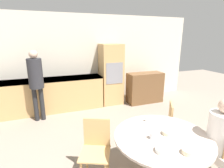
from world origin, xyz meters
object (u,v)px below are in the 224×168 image
(sideboard, at_px, (145,88))
(bowl_far, at_px, (168,133))
(chair_far_left, at_px, (96,146))
(bowl_centre, at_px, (189,152))
(dining_table, at_px, (161,151))
(bowl_near, at_px, (163,150))
(cup, at_px, (153,136))
(chair_far_right, at_px, (164,123))
(person_standing, at_px, (36,78))
(person_seated, at_px, (223,139))
(oven_unit, at_px, (111,74))

(sideboard, relative_size, bowl_far, 7.45)
(chair_far_left, xyz_separation_m, bowl_centre, (0.81, -0.84, 0.28))
(sideboard, relative_size, dining_table, 0.87)
(sideboard, bearing_deg, bowl_near, -117.66)
(dining_table, bearing_deg, cup, -174.55)
(chair_far_right, xyz_separation_m, cup, (-0.72, -0.70, 0.30))
(chair_far_left, height_order, bowl_centre, chair_far_left)
(sideboard, height_order, person_standing, person_standing)
(sideboard, relative_size, cup, 12.39)
(sideboard, height_order, chair_far_left, sideboard)
(dining_table, bearing_deg, person_standing, 121.00)
(sideboard, bearing_deg, bowl_centre, -113.25)
(sideboard, distance_m, person_standing, 3.08)
(sideboard, xyz_separation_m, chair_far_right, (-0.88, -2.14, 0.02))
(chair_far_left, bearing_deg, bowl_near, -27.10)
(person_seated, height_order, cup, person_seated)
(oven_unit, relative_size, bowl_near, 10.25)
(dining_table, bearing_deg, chair_far_left, 149.97)
(oven_unit, xyz_separation_m, bowl_centre, (-0.40, -3.54, -0.12))
(oven_unit, bearing_deg, bowl_far, -96.53)
(chair_far_left, distance_m, person_standing, 2.41)
(cup, distance_m, bowl_far, 0.24)
(chair_far_right, bearing_deg, chair_far_left, -46.08)
(person_standing, height_order, bowl_centre, person_standing)
(bowl_centre, bearing_deg, person_standing, 118.24)
(person_seated, relative_size, bowl_far, 8.58)
(chair_far_right, height_order, person_seated, person_seated)
(person_standing, xyz_separation_m, bowl_centre, (1.63, -3.03, -0.29))
(chair_far_left, relative_size, bowl_near, 4.96)
(sideboard, relative_size, person_standing, 0.64)
(bowl_far, bearing_deg, person_standing, 122.37)
(person_seated, bearing_deg, bowl_centre, -170.94)
(sideboard, distance_m, chair_far_left, 3.25)
(person_seated, bearing_deg, person_standing, 127.83)
(person_seated, bearing_deg, oven_unit, 94.15)
(sideboard, relative_size, person_seated, 0.87)
(chair_far_right, xyz_separation_m, bowl_near, (-0.75, -0.96, 0.28))
(oven_unit, bearing_deg, bowl_near, -100.55)
(chair_far_left, relative_size, bowl_centre, 5.95)
(sideboard, bearing_deg, dining_table, -116.91)
(cup, height_order, bowl_near, cup)
(sideboard, bearing_deg, person_seated, -103.33)
(sideboard, distance_m, person_seated, 3.22)
(person_standing, bearing_deg, chair_far_left, -69.54)
(person_standing, height_order, cup, person_standing)
(dining_table, height_order, person_seated, person_seated)
(sideboard, bearing_deg, person_standing, -176.31)
(dining_table, distance_m, bowl_centre, 0.48)
(chair_far_left, bearing_deg, oven_unit, 90.22)
(oven_unit, relative_size, chair_far_left, 2.07)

